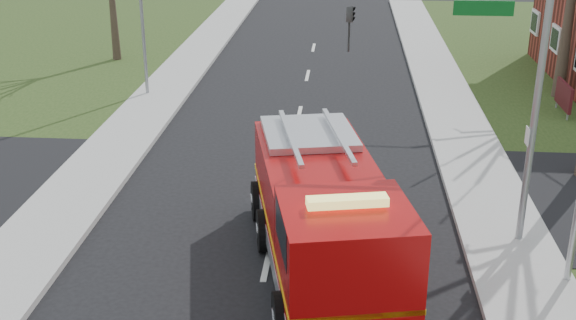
{
  "coord_description": "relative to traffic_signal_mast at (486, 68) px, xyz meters",
  "views": [
    {
      "loc": [
        1.81,
        -15.83,
        9.09
      ],
      "look_at": [
        0.36,
        1.92,
        2.0
      ],
      "focal_mm": 45.0,
      "sensor_mm": 36.0,
      "label": 1
    }
  ],
  "objects": [
    {
      "name": "ground",
      "position": [
        -5.21,
        -1.5,
        -4.71
      ],
      "size": [
        120.0,
        120.0,
        0.0
      ],
      "primitive_type": "plane",
      "color": "black",
      "rests_on": "ground"
    },
    {
      "name": "sidewalk_right",
      "position": [
        0.99,
        -1.5,
        -4.63
      ],
      "size": [
        2.4,
        80.0,
        0.15
      ],
      "primitive_type": "cube",
      "color": "#9E9E98",
      "rests_on": "ground"
    },
    {
      "name": "sidewalk_left",
      "position": [
        -11.41,
        -1.5,
        -4.63
      ],
      "size": [
        2.4,
        80.0,
        0.15
      ],
      "primitive_type": "cube",
      "color": "#9E9E98",
      "rests_on": "ground"
    },
    {
      "name": "health_center_sign",
      "position": [
        5.29,
        11.0,
        -3.83
      ],
      "size": [
        0.12,
        2.0,
        1.4
      ],
      "color": "#420F14",
      "rests_on": "ground"
    },
    {
      "name": "traffic_signal_mast",
      "position": [
        0.0,
        0.0,
        0.0
      ],
      "size": [
        5.29,
        0.18,
        6.8
      ],
      "color": "gray",
      "rests_on": "ground"
    },
    {
      "name": "utility_pole_far",
      "position": [
        -12.01,
        12.5,
        -1.21
      ],
      "size": [
        0.14,
        0.14,
        7.0
      ],
      "primitive_type": "cylinder",
      "color": "gray",
      "rests_on": "ground"
    },
    {
      "name": "fire_engine",
      "position": [
        -3.79,
        -1.97,
        -3.27
      ],
      "size": [
        4.32,
        8.26,
        3.17
      ],
      "rotation": [
        0.0,
        0.0,
        0.2
      ],
      "color": "#A20707",
      "rests_on": "ground"
    }
  ]
}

